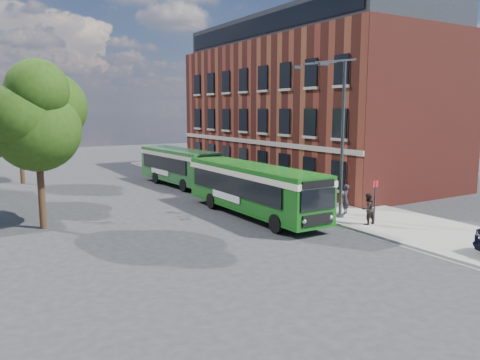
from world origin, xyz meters
TOP-DOWN VIEW (x-y plane):
  - ground at (0.00, 0.00)m, footprint 120.00×120.00m
  - pavement at (7.00, 8.00)m, footprint 6.00×48.00m
  - kerb_line at (3.95, 8.00)m, footprint 0.12×48.00m
  - brick_office at (14.00, 12.00)m, footprint 12.10×26.00m
  - street_lamp at (4.84, -2.00)m, footprint 2.96×2.38m
  - bus_stop_sign at (5.60, -4.20)m, footprint 0.35×0.08m
  - bus_front at (1.46, 1.46)m, footprint 2.70×11.87m
  - bus_rear at (2.28, 14.19)m, footprint 3.23×9.91m
  - pedestrian_a at (6.05, -1.50)m, footprint 0.77×0.71m
  - pedestrian_b at (5.25, -4.05)m, footprint 0.83×0.65m
  - tree_left at (-9.69, 4.61)m, footprint 5.20×4.95m
  - tree_right at (-8.79, 21.96)m, footprint 4.91×4.67m

SIDE VIEW (x-z plane):
  - ground at x=0.00m, z-range 0.00..0.00m
  - kerb_line at x=3.95m, z-range 0.00..0.01m
  - pavement at x=7.00m, z-range 0.00..0.15m
  - pedestrian_b at x=5.25m, z-range 0.15..1.86m
  - pedestrian_a at x=6.05m, z-range 0.15..1.91m
  - bus_stop_sign at x=5.60m, z-range 0.25..2.77m
  - bus_rear at x=2.28m, z-range 0.32..3.34m
  - bus_front at x=1.46m, z-range 0.32..3.34m
  - street_lamp at x=4.84m, z-range 0.29..9.29m
  - tree_right at x=-8.79m, z-range 1.48..9.77m
  - tree_left at x=-9.69m, z-range 1.57..10.35m
  - brick_office at x=14.00m, z-range -0.13..14.07m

